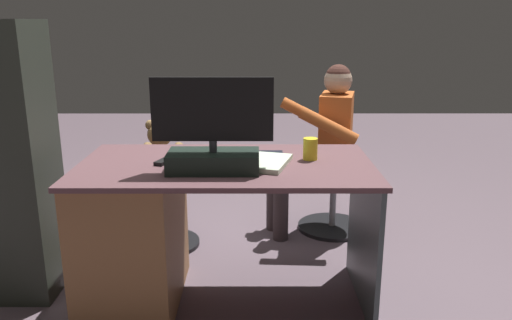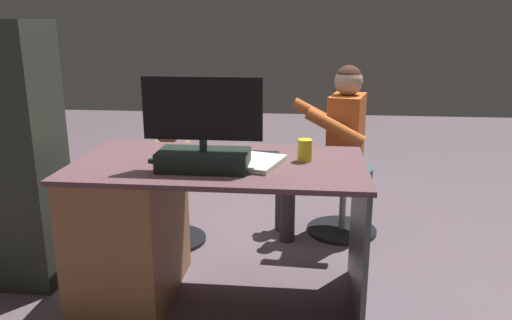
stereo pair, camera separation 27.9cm
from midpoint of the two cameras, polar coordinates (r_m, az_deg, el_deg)
ground_plane at (r=3.09m, az=-0.01°, el=-11.43°), size 10.00×10.00×0.00m
desk at (r=2.64m, az=-9.05°, el=-7.18°), size 1.42×0.76×0.73m
monitor at (r=2.31m, az=-2.52°, el=1.97°), size 0.54×0.21×0.43m
keyboard at (r=2.55m, az=0.92°, el=0.50°), size 0.42×0.14×0.02m
computer_mouse at (r=2.60m, az=-5.77°, el=0.90°), size 0.06×0.10×0.04m
cup at (r=2.50m, az=8.70°, el=1.05°), size 0.07×0.07×0.11m
tv_remote at (r=2.52m, az=-7.52°, el=0.19°), size 0.09×0.16×0.02m
notebook_binder at (r=2.41m, az=3.26°, el=-0.32°), size 0.30×0.35×0.02m
office_chair_teddy at (r=3.28m, az=-7.16°, el=-4.66°), size 0.44×0.44×0.46m
teddy_bear at (r=3.19m, az=-7.31°, el=1.19°), size 0.25×0.26×0.36m
visitor_chair at (r=3.48m, az=12.03°, el=-3.95°), size 0.47×0.47×0.46m
person at (r=3.34m, az=10.87°, el=2.42°), size 0.59×0.55×1.12m
equipment_rack at (r=2.90m, az=-23.12°, el=0.28°), size 0.44×0.36×1.40m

